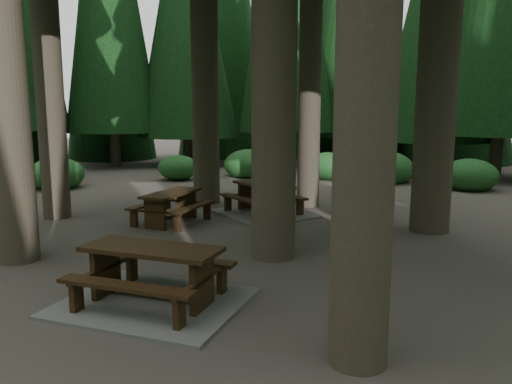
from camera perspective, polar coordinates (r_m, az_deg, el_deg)
The scene contains 5 objects.
ground at distance 10.09m, azimuth -2.40°, elevation -6.80°, with size 80.00×80.00×0.00m, color #4D463E.
picnic_table_a at distance 7.50m, azimuth -11.74°, elevation -10.26°, with size 3.10×2.82×0.87m.
picnic_table_b at distance 12.62m, azimuth -9.64°, elevation -1.19°, with size 1.92×2.16×0.79m.
picnic_table_c at distance 13.52m, azimuth 0.82°, elevation -1.34°, with size 3.01×2.72×0.85m.
shrub_ring at distance 10.13m, azimuth 3.40°, elevation -4.39°, with size 23.86×24.64×1.49m.
Camera 1 is at (6.38, -7.29, 2.80)m, focal length 35.00 mm.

